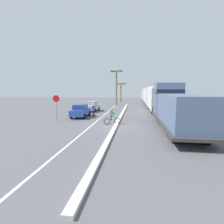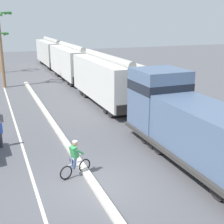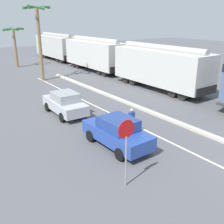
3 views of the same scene
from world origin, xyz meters
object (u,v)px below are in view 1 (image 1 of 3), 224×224
Objects in this scene: stop_sign at (56,103)px; palm_tree_near at (116,79)px; parked_car_blue at (81,111)px; hopper_car_lead at (158,99)px; hopper_car_trailing at (147,94)px; cyclist at (112,116)px; parked_car_silver at (92,106)px; palm_tree_far at (121,87)px; pedestrian_by_cars at (94,110)px; locomotive at (175,108)px; hopper_car_middle at (151,96)px.

stop_sign is 0.37× the size of palm_tree_near.
parked_car_blue is at bearing -98.97° from palm_tree_near.
hopper_car_lead is 1.00× the size of hopper_car_trailing.
stop_sign is (-6.37, 1.10, 1.21)m from cyclist.
parked_car_blue is at bearing -89.64° from parked_car_silver.
palm_tree_far is 26.78m from pedestrian_by_cars.
palm_tree_near is at bearing -91.21° from palm_tree_far.
locomotive is at bearing -46.35° from parked_car_silver.
palm_tree_near is (2.74, 17.34, 4.93)m from parked_car_blue.
hopper_car_lead reaches higher than parked_car_silver.
locomotive is 1.10× the size of hopper_car_lead.
palm_tree_near is at bearing -168.87° from hopper_car_middle.
cyclist is (-5.90, -22.97, -1.26)m from hopper_car_middle.
pedestrian_by_cars is (-3.02, 4.78, 0.03)m from cyclist.
stop_sign is 1.78× the size of pedestrian_by_cars.
hopper_car_middle reaches higher than parked_car_silver.
hopper_car_lead is at bearing 90.00° from locomotive.
locomotive is at bearing -70.87° from palm_tree_near.
cyclist is 5.65m from pedestrian_by_cars.
stop_sign is (-12.26, 1.89, 0.23)m from locomotive.
hopper_car_middle and hopper_car_trailing have the same top height.
parked_car_silver is at bearing 90.36° from parked_car_blue.
stop_sign is at bearing 171.25° from locomotive.
locomotive is at bearing -31.99° from pedestrian_by_cars.
locomotive reaches higher than parked_car_silver.
stop_sign is 21.18m from palm_tree_near.
palm_tree_far is at bearing -156.55° from hopper_car_trailing.
cyclist is at bearing -117.41° from hopper_car_lead.
cyclist is 0.31× the size of palm_tree_far.
parked_car_silver is (-10.49, -24.36, -1.26)m from hopper_car_trailing.
cyclist is 31.53m from palm_tree_far.
parked_car_blue is at bearing 154.87° from locomotive.
locomotive reaches higher than cyclist.
palm_tree_far is at bearing 88.79° from palm_tree_near.
parked_car_blue is 0.77× the size of palm_tree_far.
locomotive reaches higher than hopper_car_trailing.
hopper_car_middle is 1.00× the size of hopper_car_trailing.
hopper_car_lead is 2.50× the size of parked_car_blue.
parked_car_blue is at bearing -96.18° from palm_tree_far.
stop_sign is (-1.81, -3.02, 1.21)m from parked_car_blue.
hopper_car_lead is 1.00× the size of hopper_car_middle.
hopper_car_lead is at bearing 34.76° from parked_car_blue.
locomotive is 23.76m from hopper_car_middle.
hopper_car_trailing is at bearing 66.71° from parked_car_silver.
cyclist is (4.56, -4.11, 0.00)m from parked_car_blue.
parked_car_blue is at bearing -119.00° from hopper_car_middle.
hopper_car_middle is 2.50× the size of parked_car_silver.
pedestrian_by_cars is (-8.91, 5.57, -0.95)m from locomotive.
palm_tree_far reaches higher than stop_sign.
hopper_car_lead is 12.87m from cyclist.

